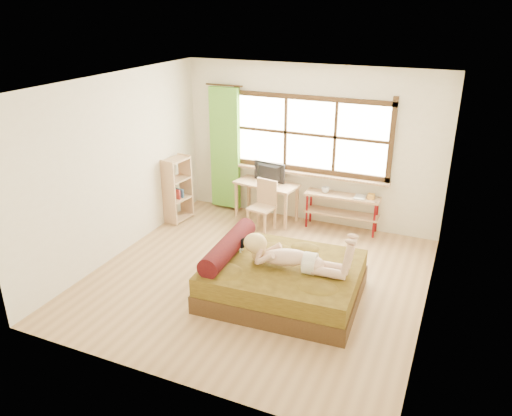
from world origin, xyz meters
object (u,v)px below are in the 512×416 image
at_px(desk, 266,188).
at_px(bookshelf, 178,189).
at_px(woman, 294,247).
at_px(bed, 279,278).
at_px(kitten, 236,243).
at_px(chair, 264,202).
at_px(pipe_shelf, 343,204).

bearing_deg(desk, bookshelf, -146.77).
bearing_deg(desk, woman, -51.32).
distance_m(bed, desk, 2.54).
bearing_deg(woman, kitten, 166.96).
distance_m(desk, chair, 0.41).
xyz_separation_m(woman, kitten, (-0.87, 0.15, -0.18)).
relative_size(woman, kitten, 4.67).
distance_m(bed, woman, 0.56).
distance_m(chair, pipe_shelf, 1.32).
distance_m(bed, pipe_shelf, 2.40).
distance_m(bed, chair, 2.15).
height_order(kitten, chair, chair).
relative_size(kitten, pipe_shelf, 0.23).
relative_size(kitten, desk, 0.25).
height_order(bed, pipe_shelf, bed).
bearing_deg(bed, desk, 113.11).
xyz_separation_m(kitten, bookshelf, (-1.86, 1.52, -0.03)).
bearing_deg(chair, kitten, -70.40).
bearing_deg(bookshelf, pipe_shelf, 22.34).
height_order(bed, woman, woman).
distance_m(kitten, bookshelf, 2.40).
bearing_deg(pipe_shelf, bed, -96.96).
bearing_deg(kitten, bookshelf, 137.59).
height_order(woman, desk, woman).
height_order(desk, pipe_shelf, pipe_shelf).
bearing_deg(bookshelf, kitten, -32.23).
bearing_deg(bed, kitten, 168.04).
height_order(bed, bookshelf, bookshelf).
bearing_deg(bookshelf, desk, 31.23).
height_order(chair, bookshelf, bookshelf).
bearing_deg(bookshelf, chair, 16.83).
bearing_deg(desk, chair, -64.30).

